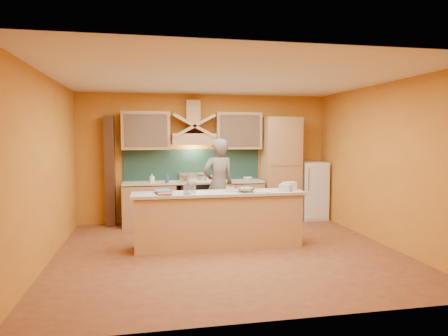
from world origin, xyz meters
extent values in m
cube|color=brown|center=(0.00, 0.00, 0.00)|extent=(5.50, 5.00, 0.01)
cube|color=white|center=(0.00, 0.00, 2.80)|extent=(5.50, 5.00, 0.01)
cube|color=orange|center=(0.00, 2.50, 1.40)|extent=(5.50, 0.02, 2.80)
cube|color=orange|center=(0.00, -2.50, 1.40)|extent=(5.50, 0.02, 2.80)
cube|color=orange|center=(-2.75, 0.00, 1.40)|extent=(0.02, 5.00, 2.80)
cube|color=orange|center=(2.75, 0.00, 1.40)|extent=(0.02, 5.00, 2.80)
cube|color=tan|center=(-1.25, 2.20, 0.43)|extent=(1.10, 0.60, 0.86)
cube|color=tan|center=(0.65, 2.20, 0.43)|extent=(1.10, 0.60, 0.86)
cube|color=beige|center=(-0.30, 2.20, 0.90)|extent=(3.00, 0.62, 0.04)
cube|color=black|center=(-0.30, 2.20, 0.45)|extent=(0.60, 0.58, 0.90)
cube|color=#18352E|center=(-0.30, 2.48, 1.25)|extent=(3.00, 0.03, 0.70)
cube|color=tan|center=(-0.30, 2.25, 1.82)|extent=(0.92, 0.50, 0.24)
cube|color=tan|center=(-0.30, 2.35, 2.40)|extent=(0.30, 0.30, 0.50)
cube|color=tan|center=(-1.30, 2.33, 2.00)|extent=(1.00, 0.35, 0.80)
cube|color=tan|center=(0.70, 2.33, 2.00)|extent=(1.00, 0.35, 0.80)
cube|color=tan|center=(1.65, 2.20, 1.15)|extent=(0.80, 0.60, 2.30)
cube|color=white|center=(2.40, 2.20, 0.65)|extent=(0.58, 0.60, 1.30)
cube|color=#472816|center=(-2.05, 2.35, 1.15)|extent=(0.20, 0.30, 2.30)
cube|color=tan|center=(-0.10, 0.30, 0.44)|extent=(2.80, 0.55, 0.88)
cube|color=beige|center=(-0.10, 0.30, 0.92)|extent=(2.90, 0.62, 0.05)
imported|color=#70665B|center=(0.10, 1.45, 0.92)|extent=(0.75, 0.57, 1.84)
cylinder|color=silver|center=(-0.51, 2.08, 0.97)|extent=(0.23, 0.23, 0.15)
cylinder|color=#BABAC2|center=(-0.12, 2.34, 0.97)|extent=(0.24, 0.24, 0.13)
imported|color=white|center=(-1.19, 2.20, 1.01)|extent=(0.11, 0.11, 0.19)
imported|color=#324B8A|center=(-0.89, 1.97, 1.03)|extent=(0.09, 0.09, 0.21)
imported|color=silver|center=(0.90, 2.22, 0.95)|extent=(0.26, 0.26, 0.06)
cube|color=white|center=(0.14, 2.24, 0.98)|extent=(0.33, 0.27, 0.11)
imported|color=#B05C3E|center=(-1.12, 0.21, 0.96)|extent=(0.27, 0.34, 0.03)
imported|color=#416790|center=(-1.16, 0.36, 0.98)|extent=(0.30, 0.38, 0.03)
cylinder|color=silver|center=(-0.56, 0.31, 1.03)|extent=(0.17, 0.17, 0.18)
cylinder|color=silver|center=(-0.65, 0.14, 1.02)|extent=(0.16, 0.16, 0.15)
cube|color=silver|center=(0.09, 0.28, 0.99)|extent=(0.12, 0.12, 0.10)
imported|color=silver|center=(0.34, 0.20, 0.98)|extent=(0.37, 0.37, 0.07)
cube|color=beige|center=(0.62, 0.12, 0.95)|extent=(0.27, 0.23, 0.02)
cube|color=beige|center=(1.18, 0.36, 1.01)|extent=(0.22, 0.18, 0.14)
cube|color=beige|center=(1.04, 0.18, 1.01)|extent=(0.25, 0.24, 0.12)
camera|label=1|loc=(-1.28, -6.27, 1.89)|focal=32.00mm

